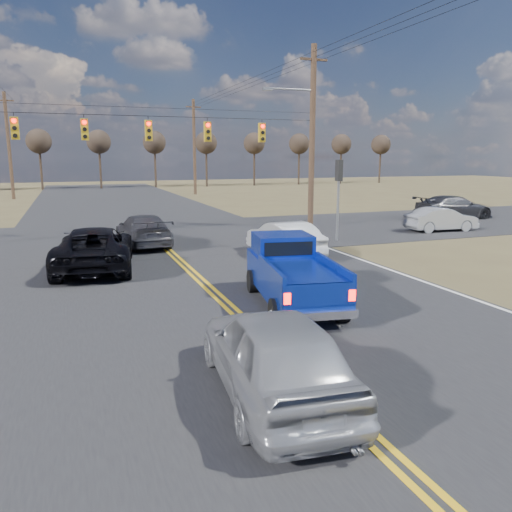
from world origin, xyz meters
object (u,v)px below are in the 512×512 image
object	(u,v)px
black_suv	(95,248)
white_car_queue	(284,239)
silver_suv	(274,352)
dgrey_car_queue	(143,230)
cross_car_east_far	(454,207)
cross_car_east_near	(441,219)
pickup_truck	(292,273)

from	to	relation	value
black_suv	white_car_queue	bearing A→B (deg)	-174.05
white_car_queue	silver_suv	bearing A→B (deg)	61.12
dgrey_car_queue	cross_car_east_far	world-z (taller)	cross_car_east_far
dgrey_car_queue	white_car_queue	bearing A→B (deg)	135.92
cross_car_east_far	white_car_queue	bearing A→B (deg)	115.79
white_car_queue	cross_car_east_far	distance (m)	17.19
dgrey_car_queue	cross_car_east_far	size ratio (longest dim) A/B	0.93
white_car_queue	cross_car_east_near	xyz separation A→B (m)	(10.92, 3.44, -0.07)
cross_car_east_near	pickup_truck	bearing A→B (deg)	130.34
black_suv	white_car_queue	distance (m)	7.44
dgrey_car_queue	cross_car_east_far	xyz separation A→B (m)	(20.52, 3.03, 0.06)
black_suv	white_car_queue	size ratio (longest dim) A/B	1.28
black_suv	cross_car_east_near	world-z (taller)	black_suv
black_suv	dgrey_car_queue	world-z (taller)	black_suv
white_car_queue	cross_car_east_near	bearing A→B (deg)	-167.00
cross_car_east_near	cross_car_east_far	bearing A→B (deg)	-43.27
pickup_truck	cross_car_east_far	world-z (taller)	pickup_truck
dgrey_car_queue	cross_car_east_near	world-z (taller)	dgrey_car_queue
white_car_queue	cross_car_east_near	size ratio (longest dim) A/B	1.10
silver_suv	pickup_truck	bearing A→B (deg)	-112.11
cross_car_east_far	pickup_truck	bearing A→B (deg)	127.42
silver_suv	white_car_queue	size ratio (longest dim) A/B	1.06
pickup_truck	white_car_queue	bearing A→B (deg)	77.79
white_car_queue	black_suv	bearing A→B (deg)	-5.43
dgrey_car_queue	cross_car_east_near	bearing A→B (deg)	173.79
black_suv	cross_car_east_far	distance (m)	24.06
black_suv	white_car_queue	xyz separation A→B (m)	(7.44, -0.12, -0.06)
dgrey_car_queue	cross_car_east_far	bearing A→B (deg)	-173.87
silver_suv	dgrey_car_queue	size ratio (longest dim) A/B	0.93
cross_car_east_near	cross_car_east_far	size ratio (longest dim) A/B	0.74
black_suv	cross_car_east_near	xyz separation A→B (m)	(18.36, 3.32, -0.13)
silver_suv	dgrey_car_queue	bearing A→B (deg)	-84.60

